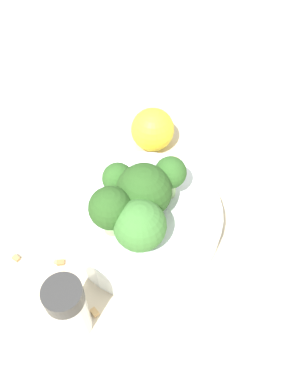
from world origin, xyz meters
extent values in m
plane|color=beige|center=(0.00, 0.00, 0.00)|extent=(3.00, 3.00, 0.00)
cylinder|color=silver|center=(0.00, 0.00, 0.02)|extent=(0.17, 0.17, 0.04)
cylinder|color=#7A9E5B|center=(0.00, 0.00, 0.05)|extent=(0.02, 0.02, 0.02)
sphere|color=#28511E|center=(0.00, 0.00, 0.08)|extent=(0.06, 0.06, 0.06)
cylinder|color=#7A9E5B|center=(-0.01, 0.04, 0.05)|extent=(0.02, 0.02, 0.02)
sphere|color=#3D7533|center=(-0.01, 0.04, 0.07)|extent=(0.05, 0.05, 0.05)
cylinder|color=#8EB770|center=(-0.02, -0.03, 0.06)|extent=(0.02, 0.02, 0.03)
sphere|color=#2D5B23|center=(-0.02, -0.03, 0.08)|extent=(0.03, 0.03, 0.03)
cylinder|color=#7A9E5B|center=(0.03, -0.01, 0.05)|extent=(0.02, 0.02, 0.02)
sphere|color=#2D5B23|center=(0.03, -0.01, 0.07)|extent=(0.03, 0.03, 0.03)
cylinder|color=#8EB770|center=(0.02, 0.04, 0.06)|extent=(0.02, 0.02, 0.03)
sphere|color=#28511E|center=(0.02, 0.04, 0.08)|extent=(0.04, 0.04, 0.04)
cylinder|color=silver|center=(0.02, 0.13, 0.03)|extent=(0.03, 0.03, 0.07)
cylinder|color=#2D2D2D|center=(0.02, 0.13, 0.08)|extent=(0.04, 0.04, 0.02)
sphere|color=yellow|center=(0.04, -0.14, 0.03)|extent=(0.06, 0.06, 0.06)
cube|color=tan|center=(0.01, 0.11, 0.00)|extent=(0.01, 0.01, 0.01)
cube|color=olive|center=(0.07, 0.07, 0.00)|extent=(0.01, 0.01, 0.01)
cube|color=tan|center=(0.07, 0.08, 0.00)|extent=(0.01, 0.00, 0.01)
cube|color=#AD7F4C|center=(0.12, 0.09, 0.00)|extent=(0.01, 0.01, 0.01)
camera|label=1|loc=(-0.09, 0.22, 0.38)|focal=35.00mm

